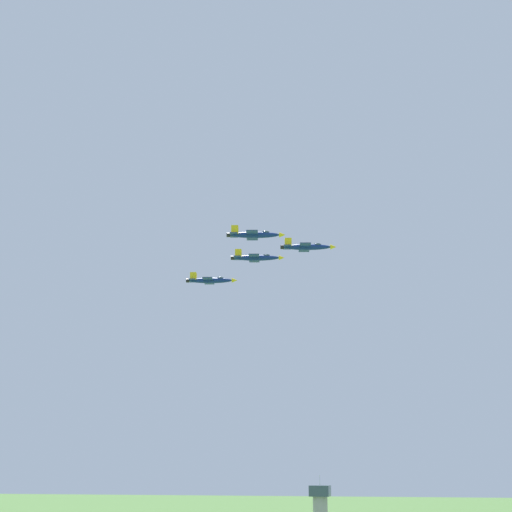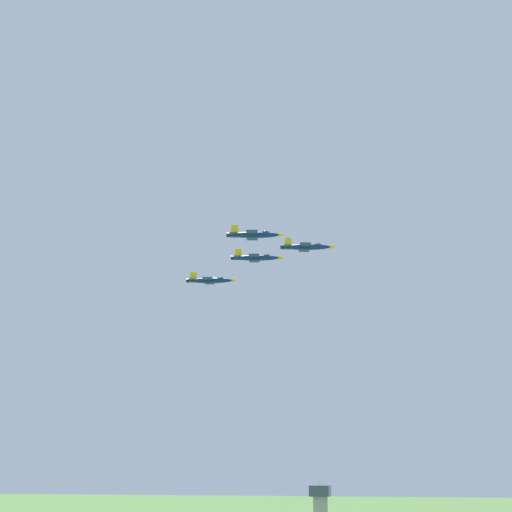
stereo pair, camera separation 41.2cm
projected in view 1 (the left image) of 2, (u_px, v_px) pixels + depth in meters
jet_lead at (307, 247)px, 233.42m from camera, size 10.32×16.32×3.46m
jet_left_wingman at (256, 258)px, 246.16m from camera, size 10.45×16.54×3.50m
jet_right_wingman at (255, 235)px, 221.32m from camera, size 10.30×16.28×3.45m
jet_left_outer at (211, 280)px, 257.79m from camera, size 10.43×16.57×3.50m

